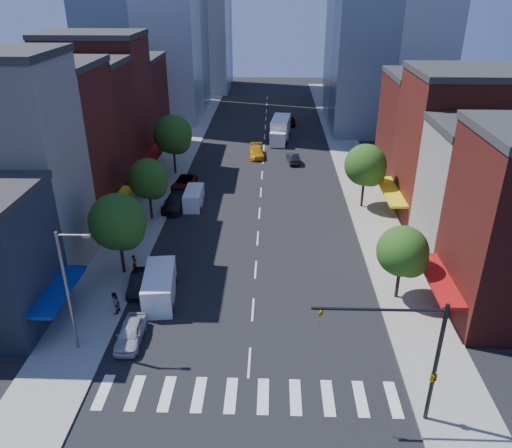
{
  "coord_description": "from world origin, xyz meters",
  "views": [
    {
      "loc": [
        1.36,
        -26.01,
        23.14
      ],
      "look_at": [
        0.07,
        11.03,
        5.0
      ],
      "focal_mm": 35.0,
      "sensor_mm": 36.0,
      "label": 1
    }
  ],
  "objects_px": {
    "parked_car_third": "(184,183)",
    "traffic_car_oncoming": "(293,158)",
    "taxi": "(256,152)",
    "pedestrian_far": "(115,303)",
    "parked_car_rear": "(175,201)",
    "traffic_car_far": "(290,121)",
    "cargo_van_near": "(159,287)",
    "box_truck": "(280,130)",
    "cargo_van_far": "(194,198)",
    "parked_car_second": "(140,282)",
    "pedestrian_near": "(135,263)",
    "parked_car_front": "(130,333)"
  },
  "relations": [
    {
      "from": "parked_car_third",
      "to": "parked_car_second",
      "type": "bearing_deg",
      "value": -82.85
    },
    {
      "from": "pedestrian_far",
      "to": "traffic_car_oncoming",
      "type": "bearing_deg",
      "value": 169.07
    },
    {
      "from": "parked_car_second",
      "to": "parked_car_third",
      "type": "xyz_separation_m",
      "value": [
        0.0,
        22.56,
        0.02
      ]
    },
    {
      "from": "box_truck",
      "to": "pedestrian_far",
      "type": "height_order",
      "value": "box_truck"
    },
    {
      "from": "parked_car_third",
      "to": "parked_car_rear",
      "type": "xyz_separation_m",
      "value": [
        0.0,
        -6.01,
        0.11
      ]
    },
    {
      "from": "parked_car_front",
      "to": "box_truck",
      "type": "height_order",
      "value": "box_truck"
    },
    {
      "from": "traffic_car_far",
      "to": "box_truck",
      "type": "height_order",
      "value": "box_truck"
    },
    {
      "from": "taxi",
      "to": "pedestrian_far",
      "type": "relative_size",
      "value": 2.85
    },
    {
      "from": "taxi",
      "to": "pedestrian_far",
      "type": "xyz_separation_m",
      "value": [
        -9.5,
        -38.54,
        0.31
      ]
    },
    {
      "from": "traffic_car_oncoming",
      "to": "parked_car_third",
      "type": "bearing_deg",
      "value": 28.91
    },
    {
      "from": "traffic_car_far",
      "to": "traffic_car_oncoming",
      "type": "bearing_deg",
      "value": 89.84
    },
    {
      "from": "parked_car_third",
      "to": "traffic_car_oncoming",
      "type": "relative_size",
      "value": 1.23
    },
    {
      "from": "taxi",
      "to": "pedestrian_near",
      "type": "relative_size",
      "value": 3.17
    },
    {
      "from": "cargo_van_near",
      "to": "traffic_car_oncoming",
      "type": "relative_size",
      "value": 1.44
    },
    {
      "from": "traffic_car_oncoming",
      "to": "traffic_car_far",
      "type": "bearing_deg",
      "value": -97.71
    },
    {
      "from": "parked_car_second",
      "to": "traffic_car_far",
      "type": "distance_m",
      "value": 54.81
    },
    {
      "from": "parked_car_second",
      "to": "parked_car_rear",
      "type": "height_order",
      "value": "parked_car_rear"
    },
    {
      "from": "parked_car_front",
      "to": "parked_car_third",
      "type": "xyz_separation_m",
      "value": [
        -0.99,
        29.2,
        -0.02
      ]
    },
    {
      "from": "parked_car_rear",
      "to": "box_truck",
      "type": "height_order",
      "value": "box_truck"
    },
    {
      "from": "parked_car_third",
      "to": "taxi",
      "type": "distance_m",
      "value": 15.09
    },
    {
      "from": "parked_car_third",
      "to": "cargo_van_near",
      "type": "bearing_deg",
      "value": -78.05
    },
    {
      "from": "traffic_car_far",
      "to": "cargo_van_near",
      "type": "bearing_deg",
      "value": 78.04
    },
    {
      "from": "parked_car_third",
      "to": "pedestrian_near",
      "type": "bearing_deg",
      "value": -85.81
    },
    {
      "from": "parked_car_second",
      "to": "traffic_car_oncoming",
      "type": "distance_m",
      "value": 35.37
    },
    {
      "from": "cargo_van_near",
      "to": "parked_car_rear",
      "type": "bearing_deg",
      "value": 89.66
    },
    {
      "from": "parked_car_front",
      "to": "taxi",
      "type": "distance_m",
      "value": 42.34
    },
    {
      "from": "pedestrian_near",
      "to": "pedestrian_far",
      "type": "relative_size",
      "value": 0.9
    },
    {
      "from": "parked_car_rear",
      "to": "taxi",
      "type": "distance_m",
      "value": 20.34
    },
    {
      "from": "cargo_van_far",
      "to": "pedestrian_near",
      "type": "relative_size",
      "value": 2.92
    },
    {
      "from": "parked_car_front",
      "to": "cargo_van_near",
      "type": "xyz_separation_m",
      "value": [
        1.03,
        5.15,
        0.47
      ]
    },
    {
      "from": "traffic_car_far",
      "to": "pedestrian_near",
      "type": "height_order",
      "value": "pedestrian_near"
    },
    {
      "from": "parked_car_second",
      "to": "taxi",
      "type": "xyz_separation_m",
      "value": [
        8.5,
        35.03,
        0.06
      ]
    },
    {
      "from": "box_truck",
      "to": "pedestrian_near",
      "type": "relative_size",
      "value": 5.54
    },
    {
      "from": "taxi",
      "to": "pedestrian_far",
      "type": "height_order",
      "value": "pedestrian_far"
    },
    {
      "from": "parked_car_second",
      "to": "pedestrian_near",
      "type": "distance_m",
      "value": 2.81
    },
    {
      "from": "parked_car_front",
      "to": "box_truck",
      "type": "distance_m",
      "value": 51.37
    },
    {
      "from": "taxi",
      "to": "traffic_car_far",
      "type": "bearing_deg",
      "value": 69.47
    },
    {
      "from": "traffic_car_far",
      "to": "box_truck",
      "type": "bearing_deg",
      "value": 78.91
    },
    {
      "from": "parked_car_third",
      "to": "box_truck",
      "type": "relative_size",
      "value": 0.57
    },
    {
      "from": "taxi",
      "to": "pedestrian_near",
      "type": "xyz_separation_m",
      "value": [
        -9.53,
        -32.43,
        0.21
      ]
    },
    {
      "from": "parked_car_third",
      "to": "parked_car_rear",
      "type": "height_order",
      "value": "parked_car_rear"
    },
    {
      "from": "cargo_van_far",
      "to": "pedestrian_far",
      "type": "distance_m",
      "value": 20.77
    },
    {
      "from": "pedestrian_far",
      "to": "parked_car_front",
      "type": "bearing_deg",
      "value": 43.81
    },
    {
      "from": "cargo_van_near",
      "to": "traffic_car_far",
      "type": "distance_m",
      "value": 55.79
    },
    {
      "from": "pedestrian_near",
      "to": "taxi",
      "type": "bearing_deg",
      "value": -14.26
    },
    {
      "from": "parked_car_third",
      "to": "taxi",
      "type": "xyz_separation_m",
      "value": [
        8.5,
        12.47,
        0.04
      ]
    },
    {
      "from": "traffic_car_far",
      "to": "pedestrian_far",
      "type": "xyz_separation_m",
      "value": [
        -14.94,
        -56.53,
        0.3
      ]
    },
    {
      "from": "parked_car_rear",
      "to": "pedestrian_near",
      "type": "bearing_deg",
      "value": -90.37
    },
    {
      "from": "parked_car_third",
      "to": "pedestrian_far",
      "type": "relative_size",
      "value": 2.82
    },
    {
      "from": "cargo_van_far",
      "to": "traffic_car_far",
      "type": "xyz_separation_m",
      "value": [
        11.94,
        35.97,
        -0.24
      ]
    }
  ]
}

